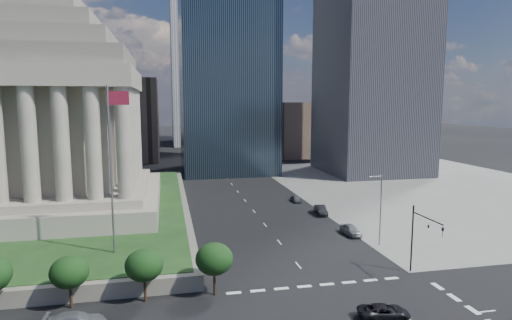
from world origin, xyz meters
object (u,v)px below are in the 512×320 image
object	(u,v)px
war_memorial	(49,93)
pickup_truck	(384,312)
parked_sedan_far	(296,199)
flagpole	(112,160)
traffic_signal_ne	(421,233)
parked_sedan_mid	(321,210)
street_lamp_north	(380,206)
parked_sedan_near	(351,230)

from	to	relation	value
war_memorial	pickup_truck	bearing A→B (deg)	-48.18
parked_sedan_far	pickup_truck	bearing A→B (deg)	-98.54
flagpole	pickup_truck	bearing A→B (deg)	-35.43
flagpole	traffic_signal_ne	bearing A→B (deg)	-16.71
parked_sedan_mid	parked_sedan_far	bearing A→B (deg)	105.61
parked_sedan_mid	street_lamp_north	bearing A→B (deg)	-75.51
parked_sedan_near	parked_sedan_far	xyz separation A→B (m)	(-1.64, 22.68, -0.16)
street_lamp_north	parked_sedan_near	bearing A→B (deg)	109.77
parked_sedan_mid	pickup_truck	bearing A→B (deg)	-93.84
pickup_truck	parked_sedan_near	distance (m)	25.50
parked_sedan_mid	parked_sedan_far	world-z (taller)	parked_sedan_mid
flagpole	parked_sedan_near	bearing A→B (deg)	10.35
street_lamp_north	parked_sedan_mid	distance (m)	18.15
traffic_signal_ne	parked_sedan_mid	distance (m)	29.04
street_lamp_north	pickup_truck	distance (m)	22.03
traffic_signal_ne	street_lamp_north	distance (m)	11.34
traffic_signal_ne	pickup_truck	size ratio (longest dim) A/B	1.68
parked_sedan_near	traffic_signal_ne	bearing A→B (deg)	-88.88
parked_sedan_far	street_lamp_north	bearing A→B (deg)	-84.03
traffic_signal_ne	parked_sedan_mid	size ratio (longest dim) A/B	1.68
pickup_truck	parked_sedan_mid	bearing A→B (deg)	-2.92
flagpole	parked_sedan_far	size ratio (longest dim) A/B	5.39
flagpole	parked_sedan_mid	bearing A→B (deg)	29.01
war_memorial	pickup_truck	distance (m)	60.32
war_memorial	parked_sedan_mid	distance (m)	50.08
traffic_signal_ne	street_lamp_north	world-z (taller)	street_lamp_north
pickup_truck	parked_sedan_near	bearing A→B (deg)	-8.95
traffic_signal_ne	parked_sedan_near	size ratio (longest dim) A/B	1.72
war_memorial	street_lamp_north	distance (m)	54.92
flagpole	parked_sedan_near	size ratio (longest dim) A/B	4.31
street_lamp_north	parked_sedan_near	xyz separation A→B (m)	(-1.83, 5.09, -4.87)
war_memorial	flagpole	size ratio (longest dim) A/B	1.95
pickup_truck	war_memorial	bearing A→B (deg)	50.52
street_lamp_north	pickup_truck	size ratio (longest dim) A/B	2.10
traffic_signal_ne	parked_sedan_near	bearing A→B (deg)	93.49
pickup_truck	parked_sedan_far	world-z (taller)	pickup_truck
flagpole	traffic_signal_ne	size ratio (longest dim) A/B	2.50
war_memorial	flagpole	bearing A→B (deg)	-63.11
street_lamp_north	pickup_truck	world-z (taller)	street_lamp_north
street_lamp_north	parked_sedan_mid	world-z (taller)	street_lamp_north
street_lamp_north	parked_sedan_far	xyz separation A→B (m)	(-3.47, 27.76, -5.03)
traffic_signal_ne	parked_sedan_far	world-z (taller)	traffic_signal_ne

